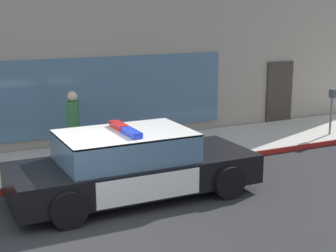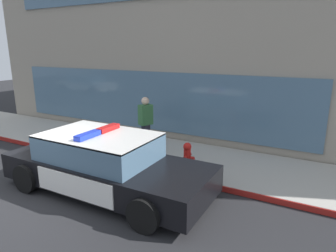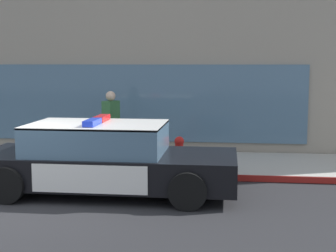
# 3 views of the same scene
# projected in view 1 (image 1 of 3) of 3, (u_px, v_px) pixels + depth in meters

# --- Properties ---
(ground) EXTENTS (48.00, 48.00, 0.00)m
(ground) POSITION_uv_depth(u_px,v_px,m) (65.00, 232.00, 8.89)
(ground) COLOR #262628
(sidewalk) EXTENTS (48.00, 2.74, 0.15)m
(sidewalk) POSITION_uv_depth(u_px,v_px,m) (23.00, 169.00, 12.13)
(sidewalk) COLOR #B2ADA3
(sidewalk) RESTS_ON ground
(curb_red_paint) EXTENTS (28.80, 0.04, 0.14)m
(curb_red_paint) POSITION_uv_depth(u_px,v_px,m) (36.00, 187.00, 10.91)
(curb_red_paint) COLOR maroon
(curb_red_paint) RESTS_ON ground
(storefront_building) EXTENTS (19.90, 11.02, 7.55)m
(storefront_building) POSITION_uv_depth(u_px,v_px,m) (53.00, 8.00, 18.44)
(storefront_building) COLOR gray
(storefront_building) RESTS_ON ground
(police_cruiser) EXTENTS (5.02, 2.15, 1.49)m
(police_cruiser) POSITION_uv_depth(u_px,v_px,m) (132.00, 165.00, 10.42)
(police_cruiser) COLOR black
(police_cruiser) RESTS_ON ground
(fire_hydrant) EXTENTS (0.34, 0.39, 0.73)m
(fire_hydrant) POSITION_uv_depth(u_px,v_px,m) (153.00, 145.00, 12.60)
(fire_hydrant) COLOR red
(fire_hydrant) RESTS_ON sidewalk
(pedestrian_on_sidewalk) EXTENTS (0.40, 0.47, 1.71)m
(pedestrian_on_sidewalk) POSITION_uv_depth(u_px,v_px,m) (74.00, 126.00, 12.35)
(pedestrian_on_sidewalk) COLOR #23232D
(pedestrian_on_sidewalk) RESTS_ON sidewalk
(parking_meter) EXTENTS (0.12, 0.18, 1.34)m
(parking_meter) POSITION_uv_depth(u_px,v_px,m) (332.00, 103.00, 14.95)
(parking_meter) COLOR slate
(parking_meter) RESTS_ON sidewalk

